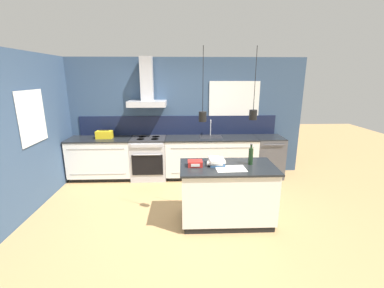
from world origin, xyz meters
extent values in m
plane|color=tan|center=(0.00, 0.00, 0.00)|extent=(16.00, 16.00, 0.00)
cube|color=#354C6B|center=(0.00, 2.03, 1.30)|extent=(5.60, 0.06, 2.60)
cube|color=#141C38|center=(0.00, 1.99, 1.12)|extent=(4.42, 0.02, 0.43)
cube|color=white|center=(1.25, 1.99, 1.62)|extent=(1.12, 0.01, 0.96)
cube|color=black|center=(1.25, 1.99, 1.62)|extent=(1.04, 0.01, 0.88)
cube|color=#B5B5BA|center=(-0.65, 1.77, 1.64)|extent=(0.80, 0.46, 0.12)
cube|color=#B5B5BA|center=(-0.65, 1.86, 2.15)|extent=(0.26, 0.20, 0.90)
cylinder|color=black|center=(0.38, -0.15, 2.16)|extent=(0.01, 0.01, 0.88)
cylinder|color=black|center=(0.38, -0.15, 1.65)|extent=(0.11, 0.11, 0.14)
sphere|color=#F9D18C|center=(0.38, -0.15, 1.65)|extent=(0.06, 0.06, 0.06)
cylinder|color=black|center=(1.09, -0.15, 2.17)|extent=(0.01, 0.01, 0.86)
cylinder|color=black|center=(1.09, -0.15, 1.67)|extent=(0.11, 0.11, 0.14)
sphere|color=#F9D18C|center=(1.09, -0.15, 1.67)|extent=(0.06, 0.06, 0.06)
cube|color=#354C6B|center=(-2.43, 0.70, 1.30)|extent=(0.06, 3.80, 2.60)
cube|color=white|center=(-2.39, 0.55, 1.55)|extent=(0.01, 0.76, 0.88)
cube|color=black|center=(-2.39, 0.55, 1.55)|extent=(0.01, 0.68, 0.80)
cube|color=black|center=(-1.70, 1.72, 0.04)|extent=(1.29, 0.56, 0.09)
cube|color=white|center=(-1.70, 1.69, 0.48)|extent=(1.33, 0.62, 0.79)
cube|color=gray|center=(-1.70, 1.38, 0.76)|extent=(1.17, 0.01, 0.01)
cube|color=gray|center=(-1.70, 1.38, 0.21)|extent=(1.17, 0.01, 0.01)
cube|color=black|center=(-1.70, 1.69, 0.90)|extent=(1.35, 0.64, 0.03)
cube|color=black|center=(0.72, 1.72, 0.04)|extent=(1.92, 0.56, 0.09)
cube|color=white|center=(0.72, 1.69, 0.48)|extent=(1.98, 0.62, 0.79)
cube|color=gray|center=(0.72, 1.38, 0.76)|extent=(1.74, 0.01, 0.01)
cube|color=gray|center=(0.72, 1.38, 0.21)|extent=(1.74, 0.01, 0.01)
cube|color=black|center=(0.72, 1.69, 0.90)|extent=(2.00, 0.64, 0.03)
cube|color=#262628|center=(0.72, 1.74, 0.91)|extent=(0.48, 0.34, 0.01)
cylinder|color=#B5B5BA|center=(0.72, 1.87, 1.08)|extent=(0.02, 0.02, 0.34)
sphere|color=#B5B5BA|center=(0.72, 1.87, 1.25)|extent=(0.03, 0.03, 0.03)
cylinder|color=#B5B5BA|center=(0.72, 1.81, 1.23)|extent=(0.02, 0.12, 0.02)
cube|color=#B5B5BA|center=(-0.65, 1.69, 0.43)|extent=(0.75, 0.62, 0.87)
cube|color=black|center=(-0.65, 1.37, 0.40)|extent=(0.65, 0.02, 0.44)
cylinder|color=#B5B5BA|center=(-0.65, 1.35, 0.63)|extent=(0.56, 0.02, 0.02)
cube|color=#B5B5BA|center=(-0.65, 1.37, 0.82)|extent=(0.65, 0.02, 0.07)
cube|color=#2D2D30|center=(-0.65, 1.69, 0.89)|extent=(0.75, 0.60, 0.04)
cylinder|color=black|center=(-0.80, 1.80, 0.91)|extent=(0.17, 0.17, 0.00)
cylinder|color=black|center=(-0.50, 1.80, 0.91)|extent=(0.17, 0.17, 0.00)
cylinder|color=black|center=(-0.80, 1.58, 0.91)|extent=(0.17, 0.17, 0.00)
cylinder|color=black|center=(-0.50, 1.58, 0.91)|extent=(0.17, 0.17, 0.00)
cube|color=#4C4C51|center=(2.00, 1.69, 0.45)|extent=(0.59, 0.62, 0.89)
cube|color=black|center=(2.00, 1.69, 0.90)|extent=(0.59, 0.62, 0.02)
cylinder|color=#4C4C51|center=(2.00, 1.36, 0.82)|extent=(0.44, 0.02, 0.02)
cube|color=black|center=(0.76, -0.15, 0.04)|extent=(1.32, 0.71, 0.09)
cube|color=white|center=(0.76, -0.15, 0.48)|extent=(1.38, 0.74, 0.79)
cube|color=black|center=(0.76, -0.15, 0.90)|extent=(1.43, 0.79, 0.03)
cylinder|color=#193319|center=(1.12, -0.09, 1.03)|extent=(0.07, 0.07, 0.25)
cylinder|color=#193319|center=(1.12, -0.09, 1.19)|extent=(0.03, 0.03, 0.06)
cylinder|color=#262628|center=(1.12, -0.09, 1.22)|extent=(0.03, 0.03, 0.01)
cube|color=#335684|center=(0.61, -0.09, 0.92)|extent=(0.23, 0.28, 0.03)
cube|color=silver|center=(0.59, -0.09, 0.95)|extent=(0.29, 0.30, 0.03)
cube|color=silver|center=(0.60, -0.08, 0.99)|extent=(0.24, 0.29, 0.04)
cube|color=red|center=(0.27, -0.13, 0.95)|extent=(0.21, 0.17, 0.08)
cube|color=white|center=(0.27, -0.22, 0.95)|extent=(0.13, 0.01, 0.04)
cube|color=silver|center=(0.78, -0.28, 0.91)|extent=(0.44, 0.30, 0.01)
cube|color=gold|center=(-1.59, 1.69, 0.99)|extent=(0.34, 0.18, 0.16)
cylinder|color=black|center=(-1.59, 1.69, 1.09)|extent=(0.20, 0.02, 0.02)
camera|label=1|loc=(0.09, -3.74, 2.21)|focal=24.00mm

